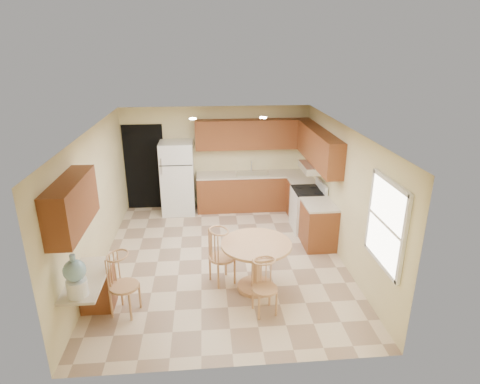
{
  "coord_description": "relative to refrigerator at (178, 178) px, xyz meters",
  "views": [
    {
      "loc": [
        -0.28,
        -6.76,
        3.88
      ],
      "look_at": [
        0.35,
        0.3,
        1.25
      ],
      "focal_mm": 30.0,
      "sensor_mm": 36.0,
      "label": 1
    }
  ],
  "objects": [
    {
      "name": "upper_cab_back",
      "position": [
        1.83,
        0.19,
        0.98
      ],
      "size": [
        2.75,
        0.33,
        0.7
      ],
      "primitive_type": "cube",
      "color": "brown",
      "rests_on": "wall_back"
    },
    {
      "name": "floor",
      "position": [
        0.95,
        -2.4,
        -0.87
      ],
      "size": [
        5.5,
        5.5,
        0.0
      ],
      "primitive_type": "plane",
      "color": "beige",
      "rests_on": "ground"
    },
    {
      "name": "stove",
      "position": [
        2.88,
        -1.22,
        -0.4
      ],
      "size": [
        0.65,
        0.76,
        1.09
      ],
      "color": "white",
      "rests_on": "floor"
    },
    {
      "name": "base_cab_right_b",
      "position": [
        2.9,
        -2.0,
        -0.44
      ],
      "size": [
        0.6,
        0.8,
        0.87
      ],
      "primitive_type": "cube",
      "color": "brown",
      "rests_on": "floor"
    },
    {
      "name": "refrigerator",
      "position": [
        0.0,
        0.0,
        0.0
      ],
      "size": [
        0.77,
        0.75,
        1.75
      ],
      "color": "white",
      "rests_on": "floor"
    },
    {
      "name": "chair_table_b",
      "position": [
        1.5,
        -4.16,
        -0.34
      ],
      "size": [
        0.39,
        0.4,
        0.88
      ],
      "rotation": [
        0.0,
        0.0,
        3.36
      ],
      "color": "tan",
      "rests_on": "floor"
    },
    {
      "name": "range_hood",
      "position": [
        2.95,
        -1.22,
        0.55
      ],
      "size": [
        0.5,
        0.76,
        0.14
      ],
      "primitive_type": "cube",
      "color": "silver",
      "rests_on": "upper_cab_right"
    },
    {
      "name": "counter_right_b",
      "position": [
        2.9,
        -2.0,
        0.02
      ],
      "size": [
        0.63,
        0.8,
        0.04
      ],
      "primitive_type": "cube",
      "color": "beige",
      "rests_on": "base_cab_right_b"
    },
    {
      "name": "wall_left",
      "position": [
        -1.3,
        -2.4,
        0.38
      ],
      "size": [
        0.02,
        5.5,
        2.5
      ],
      "primitive_type": "cube",
      "color": "beige",
      "rests_on": "floor"
    },
    {
      "name": "base_cab_back",
      "position": [
        1.83,
        0.05,
        -0.44
      ],
      "size": [
        2.75,
        0.6,
        0.87
      ],
      "primitive_type": "cube",
      "color": "brown",
      "rests_on": "floor"
    },
    {
      "name": "water_crock",
      "position": [
        -1.05,
        -4.52,
        0.17
      ],
      "size": [
        0.29,
        0.29,
        0.6
      ],
      "color": "white",
      "rests_on": "desk_top"
    },
    {
      "name": "sink",
      "position": [
        1.8,
        0.05,
        0.04
      ],
      "size": [
        0.78,
        0.44,
        0.01
      ],
      "primitive_type": "cube",
      "color": "silver",
      "rests_on": "counter_back"
    },
    {
      "name": "dining_table",
      "position": [
        1.45,
        -3.43,
        -0.32
      ],
      "size": [
        1.15,
        1.15,
        0.85
      ],
      "rotation": [
        0.0,
        0.0,
        -0.28
      ],
      "color": "tan",
      "rests_on": "floor"
    },
    {
      "name": "wall_front",
      "position": [
        0.95,
        -5.15,
        0.38
      ],
      "size": [
        4.5,
        0.02,
        2.5
      ],
      "primitive_type": "cube",
      "color": "beige",
      "rests_on": "floor"
    },
    {
      "name": "wall_back",
      "position": [
        0.95,
        0.35,
        0.38
      ],
      "size": [
        4.5,
        0.02,
        2.5
      ],
      "primitive_type": "cube",
      "color": "beige",
      "rests_on": "floor"
    },
    {
      "name": "upper_cab_right",
      "position": [
        3.04,
        -1.19,
        0.98
      ],
      "size": [
        0.33,
        2.42,
        0.7
      ],
      "primitive_type": "cube",
      "color": "brown",
      "rests_on": "wall_right"
    },
    {
      "name": "counter_right_a",
      "position": [
        2.9,
        -0.54,
        0.02
      ],
      "size": [
        0.63,
        0.59,
        0.04
      ],
      "primitive_type": "cube",
      "color": "beige",
      "rests_on": "base_cab_right_a"
    },
    {
      "name": "base_cab_right_a",
      "position": [
        2.9,
        -0.54,
        -0.44
      ],
      "size": [
        0.6,
        0.59,
        0.87
      ],
      "primitive_type": "cube",
      "color": "brown",
      "rests_on": "floor"
    },
    {
      "name": "desk_pedestal",
      "position": [
        -1.05,
        -3.72,
        -0.51
      ],
      "size": [
        0.48,
        0.42,
        0.72
      ],
      "primitive_type": "cube",
      "color": "brown",
      "rests_on": "floor"
    },
    {
      "name": "wall_right",
      "position": [
        3.2,
        -2.4,
        0.38
      ],
      "size": [
        0.02,
        5.5,
        2.5
      ],
      "primitive_type": "cube",
      "color": "beige",
      "rests_on": "floor"
    },
    {
      "name": "can_light_a",
      "position": [
        0.45,
        -1.2,
        1.61
      ],
      "size": [
        0.14,
        0.14,
        0.02
      ],
      "primitive_type": "cylinder",
      "color": "white",
      "rests_on": "ceiling"
    },
    {
      "name": "doorway",
      "position": [
        -0.8,
        0.34,
        0.18
      ],
      "size": [
        0.9,
        0.02,
        2.1
      ],
      "primitive_type": "cube",
      "color": "black",
      "rests_on": "floor"
    },
    {
      "name": "chair_table_a",
      "position": [
        0.9,
        -3.28,
        -0.27
      ],
      "size": [
        0.44,
        0.56,
        0.99
      ],
      "rotation": [
        0.0,
        0.0,
        -1.13
      ],
      "color": "tan",
      "rests_on": "floor"
    },
    {
      "name": "chair_desk",
      "position": [
        -0.6,
        -3.99,
        -0.27
      ],
      "size": [
        0.43,
        0.56,
        0.98
      ],
      "rotation": [
        0.0,
        0.0,
        -1.89
      ],
      "color": "tan",
      "rests_on": "floor"
    },
    {
      "name": "desk_top",
      "position": [
        -1.05,
        -4.1,
        -0.12
      ],
      "size": [
        0.5,
        1.2,
        0.04
      ],
      "primitive_type": "cube",
      "color": "beige",
      "rests_on": "desk_pedestal"
    },
    {
      "name": "counter_back",
      "position": [
        1.83,
        0.05,
        0.02
      ],
      "size": [
        2.75,
        0.63,
        0.04
      ],
      "primitive_type": "cube",
      "color": "beige",
      "rests_on": "base_cab_back"
    },
    {
      "name": "window",
      "position": [
        3.18,
        -4.25,
        0.63
      ],
      "size": [
        0.06,
        1.12,
        1.3
      ],
      "color": "white",
      "rests_on": "wall_right"
    },
    {
      "name": "ceiling",
      "position": [
        0.95,
        -2.4,
        1.63
      ],
      "size": [
        4.5,
        5.5,
        0.02
      ],
      "primitive_type": "cube",
      "color": "white",
      "rests_on": "wall_back"
    },
    {
      "name": "upper_cab_left",
      "position": [
        -1.13,
        -4.0,
        0.98
      ],
      "size": [
        0.33,
        1.4,
        0.7
      ],
      "primitive_type": "cube",
      "color": "brown",
      "rests_on": "wall_left"
    },
    {
      "name": "can_light_b",
      "position": [
        1.85,
        -1.2,
        1.61
      ],
      "size": [
        0.14,
        0.14,
        0.02
      ],
      "primitive_type": "cylinder",
      "color": "white",
      "rests_on": "ceiling"
    }
  ]
}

